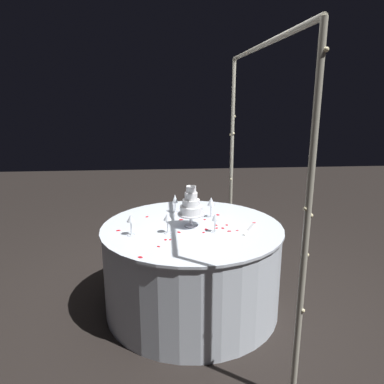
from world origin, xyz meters
The scene contains 32 objects.
ground_plane centered at (0.00, 0.00, 0.00)m, with size 12.00×12.00×0.00m, color black.
decorative_arch centered at (0.00, 0.51, 1.40)m, with size 2.17×0.06×2.12m.
main_table centered at (0.00, 0.00, 0.37)m, with size 1.46×1.46×0.73m.
tiered_cake centered at (0.00, -0.01, 0.90)m, with size 0.22×0.22×0.33m.
wine_glass_0 centered at (-0.38, -0.12, 0.85)m, with size 0.06×0.06×0.17m.
wine_glass_1 centered at (0.16, -0.47, 0.85)m, with size 0.06×0.06×0.16m.
wine_glass_2 centered at (0.15, 0.17, 0.84)m, with size 0.06×0.06×0.15m.
wine_glass_3 centered at (0.14, -0.20, 0.85)m, with size 0.06×0.06×0.16m.
wine_glass_4 centered at (-0.51, 0.04, 0.86)m, with size 0.07×0.07×0.17m.
wine_glass_5 centered at (-0.21, 0.18, 0.87)m, with size 0.06×0.06×0.18m.
cake_knife centered at (0.13, 0.43, 0.74)m, with size 0.27×0.16×0.01m.
rose_petal_0 centered at (0.07, 0.24, 0.73)m, with size 0.03×0.02×0.00m, color red.
rose_petal_1 centered at (-0.03, 0.52, 0.73)m, with size 0.03×0.02×0.00m, color red.
rose_petal_2 centered at (0.07, 0.19, 0.73)m, with size 0.04×0.03×0.00m, color red.
rose_petal_3 centered at (0.14, -0.11, 0.73)m, with size 0.03×0.02×0.00m, color red.
rose_petal_4 centered at (-0.27, 0.25, 0.73)m, with size 0.04×0.03×0.00m, color red.
rose_petal_5 centered at (0.00, 0.20, 0.73)m, with size 0.03×0.02×0.00m, color red.
rose_petal_6 centered at (0.13, 0.34, 0.73)m, with size 0.02×0.02×0.00m, color red.
rose_petal_7 centered at (-0.40, -0.05, 0.73)m, with size 0.03×0.02×0.00m, color red.
rose_petal_8 centered at (-0.26, -0.37, 0.73)m, with size 0.03×0.02×0.00m, color red.
rose_petal_9 centered at (0.13, -0.11, 0.73)m, with size 0.03×0.02×0.00m, color red.
rose_petal_10 centered at (0.06, -0.58, 0.73)m, with size 0.04×0.03×0.00m, color red.
rose_petal_11 centered at (0.27, -0.22, 0.73)m, with size 0.03×0.02×0.00m, color red.
rose_petal_12 centered at (0.28, -0.18, 0.73)m, with size 0.02×0.02×0.00m, color red.
rose_petal_13 centered at (0.40, -0.27, 0.73)m, with size 0.03×0.02×0.00m, color red.
rose_petal_14 centered at (-0.16, -0.08, 0.73)m, with size 0.04×0.02×0.00m, color red.
rose_petal_15 centered at (0.00, 0.28, 0.73)m, with size 0.03×0.02×0.00m, color red.
rose_petal_16 centered at (0.56, -0.38, 0.73)m, with size 0.03×0.02×0.00m, color red.
rose_petal_17 centered at (0.15, 0.08, 0.73)m, with size 0.03×0.02×0.00m, color red.
rose_petal_18 centered at (-0.15, 0.12, 0.73)m, with size 0.03×0.02×0.00m, color red.
rose_petal_19 centered at (0.14, 0.28, 0.73)m, with size 0.03×0.02×0.00m, color red.
rose_petal_20 centered at (0.09, 0.11, 0.73)m, with size 0.04×0.03×0.00m, color red.
Camera 1 is at (2.80, -0.23, 1.76)m, focal length 34.61 mm.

